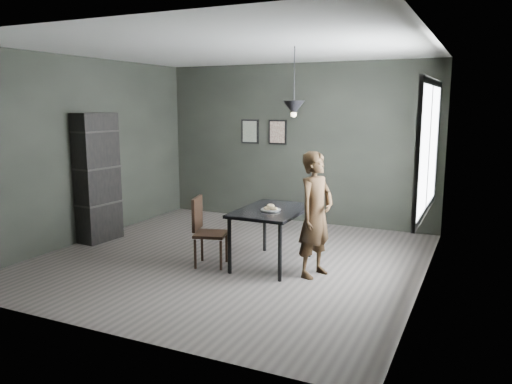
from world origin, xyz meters
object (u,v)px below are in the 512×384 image
at_px(cafe_table, 272,215).
at_px(pendant_lamp, 294,108).
at_px(woman, 316,215).
at_px(white_plate, 271,210).
at_px(shelf_unit, 97,178).
at_px(wood_chair, 205,227).

relative_size(cafe_table, pendant_lamp, 1.39).
height_order(cafe_table, pendant_lamp, pendant_lamp).
relative_size(cafe_table, woman, 0.78).
distance_m(white_plate, pendant_lamp, 1.33).
distance_m(cafe_table, white_plate, 0.13).
distance_m(shelf_unit, pendant_lamp, 3.35).
bearing_deg(wood_chair, white_plate, 3.41).
bearing_deg(wood_chair, pendant_lamp, 9.01).
xyz_separation_m(white_plate, wood_chair, (-0.81, -0.29, -0.24)).
height_order(cafe_table, woman, woman).
bearing_deg(cafe_table, white_plate, -75.21).
bearing_deg(white_plate, wood_chair, -160.45).
xyz_separation_m(wood_chair, shelf_unit, (-2.13, 0.37, 0.47)).
bearing_deg(pendant_lamp, white_plate, -138.55).
xyz_separation_m(white_plate, pendant_lamp, (0.22, 0.20, 1.29)).
xyz_separation_m(cafe_table, shelf_unit, (-2.92, -0.01, 0.31)).
distance_m(wood_chair, pendant_lamp, 1.91).
height_order(white_plate, wood_chair, wood_chair).
bearing_deg(cafe_table, wood_chair, -153.83).
relative_size(white_plate, pendant_lamp, 0.27).
height_order(woman, pendant_lamp, pendant_lamp).
height_order(wood_chair, pendant_lamp, pendant_lamp).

